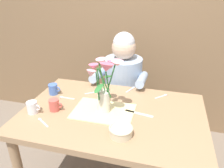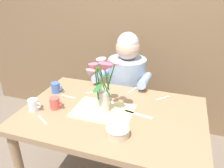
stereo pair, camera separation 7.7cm
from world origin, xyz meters
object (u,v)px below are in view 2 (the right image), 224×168
at_px(ceramic_bowl, 118,131).
at_px(tea_cup, 56,88).
at_px(flower_vase, 104,83).
at_px(coffee_cup, 34,105).
at_px(dinner_knife, 138,114).
at_px(seated_person, 126,93).
at_px(ceramic_mug, 55,103).

bearing_deg(ceramic_bowl, tea_cup, 149.90).
distance_m(flower_vase, coffee_cup, 0.50).
bearing_deg(flower_vase, dinner_knife, 9.49).
relative_size(flower_vase, coffee_cup, 4.03).
bearing_deg(tea_cup, flower_vase, -18.00).
height_order(seated_person, ceramic_mug, seated_person).
height_order(coffee_cup, tea_cup, same).
bearing_deg(seated_person, ceramic_bowl, -78.72).
relative_size(ceramic_mug, tea_cup, 1.00).
bearing_deg(ceramic_mug, ceramic_bowl, -16.56).
relative_size(ceramic_bowl, ceramic_mug, 1.46).
xyz_separation_m(ceramic_bowl, coffee_cup, (-0.61, 0.08, 0.01)).
height_order(ceramic_mug, tea_cup, same).
relative_size(seated_person, tea_cup, 12.20).
bearing_deg(dinner_knife, coffee_cup, -156.72).
bearing_deg(ceramic_mug, flower_vase, 10.32).
xyz_separation_m(flower_vase, tea_cup, (-0.45, 0.15, -0.17)).
relative_size(flower_vase, ceramic_mug, 4.03).
distance_m(coffee_cup, ceramic_mug, 0.14).
relative_size(coffee_cup, tea_cup, 1.00).
bearing_deg(flower_vase, seated_person, 91.12).
height_order(ceramic_bowl, tea_cup, tea_cup).
relative_size(dinner_knife, ceramic_mug, 2.04).
height_order(flower_vase, dinner_knife, flower_vase).
distance_m(ceramic_bowl, dinner_knife, 0.25).
height_order(coffee_cup, ceramic_mug, same).
xyz_separation_m(seated_person, flower_vase, (0.01, -0.63, 0.39)).
xyz_separation_m(seated_person, coffee_cup, (-0.44, -0.76, 0.22)).
bearing_deg(dinner_knife, flower_vase, -160.74).
relative_size(ceramic_bowl, dinner_knife, 0.72).
bearing_deg(ceramic_bowl, ceramic_mug, 163.44).
bearing_deg(ceramic_bowl, seated_person, 101.32).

